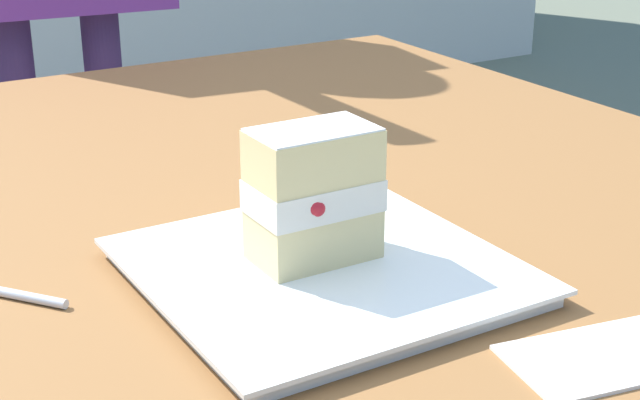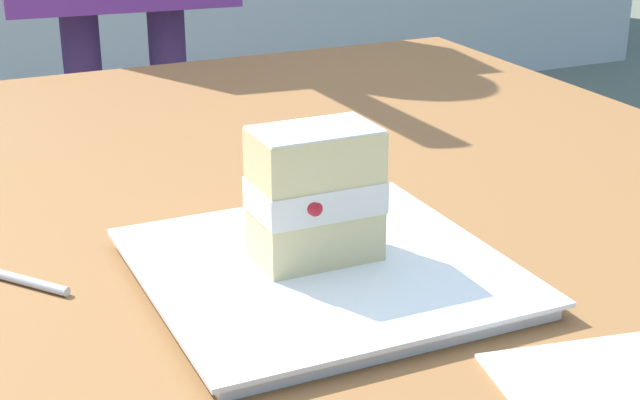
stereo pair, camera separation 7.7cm
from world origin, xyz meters
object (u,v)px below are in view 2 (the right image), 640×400
object	(u,v)px
patio_table	(220,263)
paper_napkin	(589,373)
dessert_plate	(320,272)
cake_slice	(310,195)

from	to	relation	value
patio_table	paper_napkin	distance (m)	0.50
dessert_plate	patio_table	bearing A→B (deg)	-90.41
paper_napkin	cake_slice	bearing A→B (deg)	-64.04
patio_table	dessert_plate	distance (m)	0.29
cake_slice	paper_napkin	bearing A→B (deg)	115.96
dessert_plate	paper_napkin	xyz separation A→B (m)	(-0.11, 0.21, -0.01)
dessert_plate	cake_slice	world-z (taller)	cake_slice
dessert_plate	paper_napkin	bearing A→B (deg)	116.80
patio_table	dessert_plate	bearing A→B (deg)	89.59
patio_table	paper_napkin	xyz separation A→B (m)	(-0.10, 0.47, 0.10)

